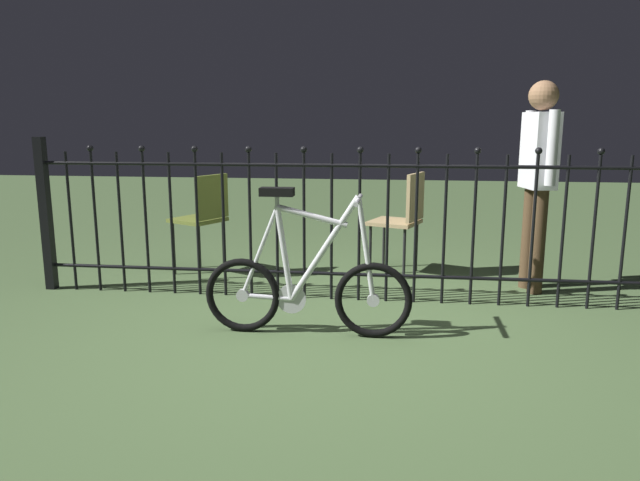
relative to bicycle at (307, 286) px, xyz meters
The scene contains 6 objects.
ground_plane 0.33m from the bicycle, 28.49° to the right, with size 20.00×20.00×0.00m, color #486038.
iron_fence 0.80m from the bicycle, 86.08° to the left, with size 4.54×0.07×1.17m.
bicycle is the anchor object (origin of this frame).
chair_tan 1.67m from the bicycle, 69.17° to the left, with size 0.49×0.49×0.86m.
chair_olive 1.71m from the bicycle, 128.92° to the left, with size 0.50×0.50×0.85m.
person_visitor 2.06m from the bicycle, 36.93° to the left, with size 0.24×0.47×1.57m.
Camera 1 is at (0.40, -3.33, 1.27)m, focal length 33.15 mm.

